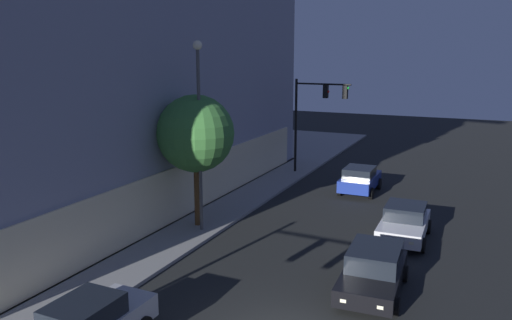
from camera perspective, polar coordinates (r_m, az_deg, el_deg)
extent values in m
cube|color=#4C4C51|center=(35.04, -21.68, -2.99)|extent=(30.36, 21.71, 0.15)
cube|color=#F7E5B6|center=(28.20, -6.96, -2.62)|extent=(26.96, 0.60, 2.78)
cube|color=#8C8FA3|center=(33.99, -22.73, 10.15)|extent=(29.96, 21.31, 15.83)
cylinder|color=black|center=(36.49, 4.51, 3.87)|extent=(0.18, 0.18, 6.69)
cylinder|color=black|center=(35.48, 7.58, 8.49)|extent=(0.29, 3.98, 0.12)
cube|color=black|center=(35.45, 7.87, 7.66)|extent=(0.33, 0.33, 0.90)
sphere|color=red|center=(35.39, 8.14, 7.65)|extent=(0.18, 0.18, 0.18)
cube|color=black|center=(35.02, 10.03, 7.54)|extent=(0.33, 0.33, 0.90)
sphere|color=green|center=(34.94, 10.33, 7.98)|extent=(0.18, 0.18, 0.18)
cylinder|color=#4C4C4C|center=(23.99, -6.37, 2.00)|extent=(0.16, 0.16, 8.65)
sphere|color=#F9EFC6|center=(23.64, -6.62, 12.74)|extent=(0.44, 0.44, 0.44)
cylinder|color=brown|center=(25.31, -6.66, -3.90)|extent=(0.28, 0.28, 3.13)
sphere|color=#3A7734|center=(24.65, -6.84, 2.99)|extent=(3.78, 3.78, 3.78)
cube|color=black|center=(15.81, -18.90, -15.88)|extent=(2.07, 1.59, 0.63)
cube|color=#F9F4CC|center=(17.92, -14.78, -14.62)|extent=(0.12, 0.20, 0.12)
cube|color=#F9F4CC|center=(17.33, -12.03, -15.45)|extent=(0.12, 0.20, 0.12)
cylinder|color=black|center=(17.83, -17.15, -16.27)|extent=(0.63, 0.25, 0.63)
cube|color=black|center=(19.37, 13.02, -12.68)|extent=(4.59, 2.21, 0.61)
cube|color=black|center=(19.42, 13.27, -10.52)|extent=(2.54, 1.91, 0.70)
cube|color=#F9F4CC|center=(17.33, 13.85, -15.80)|extent=(0.13, 0.21, 0.12)
cube|color=#F9F4CC|center=(17.50, 9.83, -15.33)|extent=(0.13, 0.21, 0.12)
cylinder|color=black|center=(18.14, 15.48, -15.64)|extent=(0.64, 0.27, 0.63)
cylinder|color=black|center=(18.41, 9.08, -14.91)|extent=(0.64, 0.27, 0.63)
cylinder|color=black|center=(20.66, 16.40, -12.17)|extent=(0.64, 0.27, 0.63)
cylinder|color=black|center=(20.89, 10.84, -11.60)|extent=(0.64, 0.27, 0.63)
cube|color=silver|center=(24.87, 16.33, -7.15)|extent=(4.36, 2.06, 0.64)
cube|color=black|center=(24.99, 16.52, -5.54)|extent=(2.09, 1.82, 0.63)
cube|color=#F9F4CC|center=(22.83, 17.12, -8.93)|extent=(0.12, 0.20, 0.12)
cube|color=#F9F4CC|center=(22.97, 14.15, -8.63)|extent=(0.12, 0.20, 0.12)
cylinder|color=black|center=(23.63, 18.26, -9.11)|extent=(0.68, 0.25, 0.68)
cylinder|color=black|center=(23.85, 13.48, -8.63)|extent=(0.68, 0.25, 0.68)
cylinder|color=black|center=(26.16, 18.84, -7.10)|extent=(0.68, 0.25, 0.68)
cylinder|color=black|center=(26.36, 14.53, -6.69)|extent=(0.68, 0.25, 0.68)
cube|color=navy|center=(32.45, 11.66, -2.35)|extent=(4.11, 1.96, 0.72)
cube|color=black|center=(32.01, 11.58, -1.34)|extent=(2.10, 1.74, 0.58)
cube|color=#F9F4CC|center=(34.47, 11.45, -1.51)|extent=(0.12, 0.20, 0.12)
cube|color=#F9F4CC|center=(34.25, 13.32, -1.68)|extent=(0.12, 0.20, 0.12)
cylinder|color=black|center=(33.94, 10.52, -2.30)|extent=(0.72, 0.25, 0.71)
cylinder|color=black|center=(33.57, 13.70, -2.60)|extent=(0.72, 0.25, 0.71)
cylinder|color=black|center=(31.56, 9.43, -3.35)|extent=(0.72, 0.25, 0.71)
cylinder|color=black|center=(31.16, 12.84, -3.69)|extent=(0.72, 0.25, 0.71)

